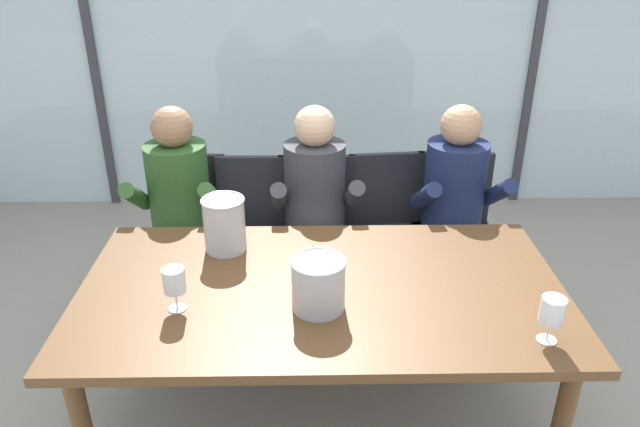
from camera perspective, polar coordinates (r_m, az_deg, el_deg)
ground at (r=3.65m, az=-0.18°, el=-7.94°), size 14.00×14.00×0.00m
window_glass_panel at (r=4.49m, az=-0.49°, el=16.63°), size 7.13×0.03×2.60m
window_mullion_left at (r=4.73m, az=-21.07°, el=15.47°), size 0.06×0.06×2.60m
window_mullion_right at (r=4.76m, az=19.99°, el=15.69°), size 0.06×0.06×2.60m
hillside_vineyard at (r=7.78m, az=-0.74°, el=18.84°), size 13.13×2.40×2.10m
dining_table at (r=2.45m, az=0.15°, el=-8.32°), size 1.93×1.04×0.73m
chair_near_curtain at (r=3.40m, az=-12.47°, el=-0.97°), size 0.46×0.46×0.90m
chair_left_of_center at (r=3.31m, az=-6.22°, el=-1.26°), size 0.45×0.45×0.90m
chair_center at (r=3.30m, az=-0.32°, el=-1.18°), size 0.45×0.45×0.90m
chair_right_of_center at (r=3.36m, az=6.45°, el=-0.88°), size 0.48×0.48×0.90m
chair_near_window_right at (r=3.42m, az=12.47°, el=-0.78°), size 0.48×0.48×0.90m
person_olive_shirt at (r=3.19m, az=-13.42°, el=0.53°), size 0.46×0.61×1.22m
person_charcoal_jacket at (r=3.12m, az=-0.40°, el=0.65°), size 0.48×0.62×1.22m
person_navy_polo at (r=3.21m, az=12.95°, el=0.73°), size 0.49×0.63×1.22m
ice_bucket_primary at (r=2.23m, az=-0.16°, el=-6.65°), size 0.21×0.21×0.20m
ice_bucket_secondary at (r=2.64m, az=-9.08°, el=-0.95°), size 0.19×0.19×0.24m
wine_glass_by_left_taster at (r=2.21m, az=21.20°, el=-8.76°), size 0.08×0.08×0.17m
wine_glass_near_bucket at (r=2.28m, az=-13.69°, el=-6.36°), size 0.08×0.08×0.17m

